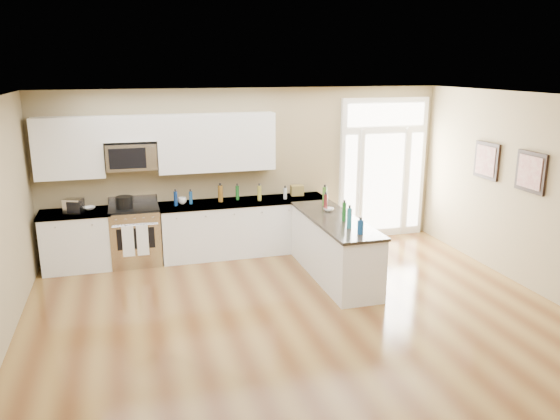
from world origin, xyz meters
The scene contains 20 objects.
ground centered at (0.00, 0.00, 0.00)m, with size 8.00×8.00×0.00m, color brown.
room_shell centered at (0.00, 0.00, 1.71)m, with size 8.00×8.00×8.00m.
back_cabinet_left centered at (-2.87, 3.69, 0.44)m, with size 1.10×0.66×0.94m.
back_cabinet_right centered at (-0.16, 3.69, 0.44)m, with size 2.85×0.66×0.94m.
peninsula_cabinet centered at (0.93, 2.24, 0.43)m, with size 0.69×2.32×0.94m.
upper_cabinet_left centered at (-2.88, 3.83, 1.93)m, with size 1.04×0.33×0.95m, color white.
upper_cabinet_right centered at (-0.57, 3.83, 1.93)m, with size 1.94×0.33×0.95m, color white.
upper_cabinet_short centered at (-1.95, 3.83, 2.20)m, with size 0.82×0.33×0.40m, color white.
microwave centered at (-1.95, 3.80, 1.76)m, with size 0.78×0.41×0.42m.
entry_door centered at (2.55, 3.95, 1.30)m, with size 1.70×0.10×2.60m.
wall_art_near centered at (3.47, 2.20, 1.70)m, with size 0.05×0.58×0.58m.
wall_art_far centered at (3.47, 1.20, 1.70)m, with size 0.05×0.58×0.58m.
kitchen_range centered at (-1.97, 3.69, 0.48)m, with size 0.79×0.70×1.08m.
stockpot centered at (-2.11, 3.68, 1.05)m, with size 0.27×0.27×0.21m, color black.
toaster_oven centered at (-2.87, 3.62, 1.05)m, with size 0.27×0.21×0.23m, color silver.
cardboard_box centered at (0.83, 3.81, 1.03)m, with size 0.22×0.16×0.18m, color olive.
bowl_left centered at (-2.65, 3.79, 0.96)m, with size 0.18×0.18×0.04m, color white.
bowl_peninsula centered at (0.98, 2.64, 0.97)m, with size 0.16×0.16×0.05m, color white.
cup_counter centered at (-1.19, 3.73, 1.00)m, with size 0.14×0.14×0.11m, color white.
counter_bottles centered at (0.30, 2.90, 1.07)m, with size 2.41×2.44×0.31m.
Camera 1 is at (-2.04, -5.12, 3.16)m, focal length 35.00 mm.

